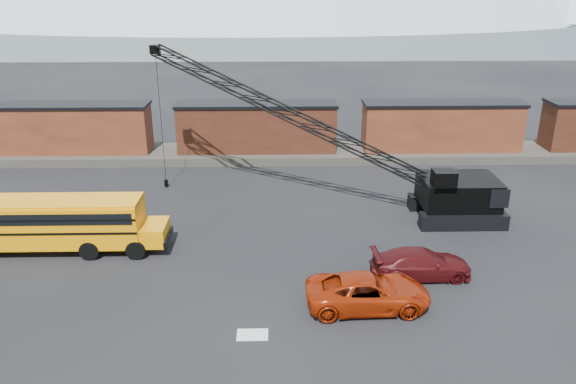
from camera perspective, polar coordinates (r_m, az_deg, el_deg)
name	(u,v)px	position (r m, az deg, el deg)	size (l,w,h in m)	color
ground	(246,288)	(29.28, -4.33, -9.73)	(160.00, 160.00, 0.00)	black
gravel_berm	(258,154)	(49.33, -3.12, 3.90)	(120.00, 5.00, 0.70)	#4A463D
boxcar_west_near	(70,128)	(51.73, -21.28, 6.08)	(13.70, 3.10, 4.17)	#4A1D15
boxcar_mid	(257,127)	(48.67, -3.17, 6.62)	(13.70, 3.10, 4.17)	#4A2114
boxcar_east_near	(441,126)	(50.72, 15.32, 6.50)	(13.70, 3.10, 4.17)	#4A1D15
snow_patch	(252,335)	(25.91, -3.63, -14.27)	(1.40, 0.90, 0.02)	silver
school_bus	(60,222)	(34.68, -22.15, -2.87)	(11.65, 2.65, 3.19)	orange
red_pickup	(368,292)	(27.58, 8.13, -10.00)	(2.75, 5.97, 1.66)	#962107
maroon_suv	(421,264)	(30.70, 13.39, -7.09)	(2.15, 5.28, 1.53)	#430C0E
crawler_crane	(293,116)	(37.83, 0.47, 7.73)	(23.35, 8.81, 10.69)	black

